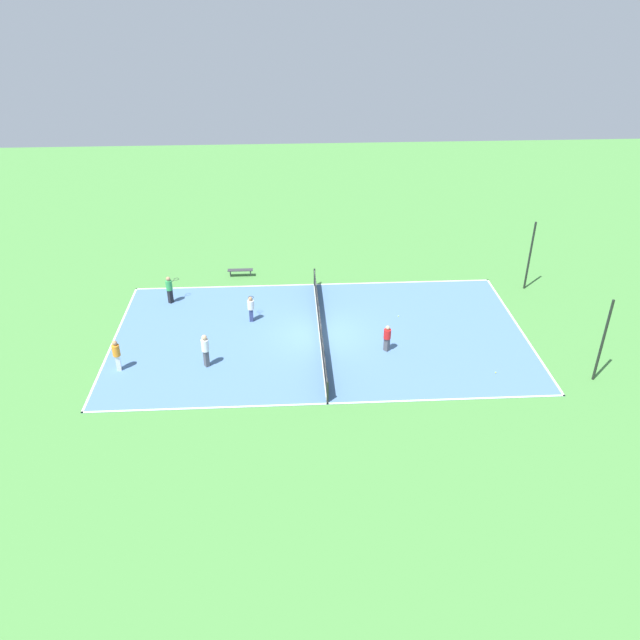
{
  "coord_description": "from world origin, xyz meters",
  "views": [
    {
      "loc": [
        27.72,
        -1.58,
        16.76
      ],
      "look_at": [
        0.0,
        0.0,
        0.9
      ],
      "focal_mm": 35.0,
      "sensor_mm": 36.0,
      "label": 1
    }
  ],
  "objects_px": {
    "player_far_green": "(169,288)",
    "player_coach_red": "(387,337)",
    "player_far_white": "(251,307)",
    "bench": "(240,271)",
    "player_near_white": "(205,348)",
    "fence_post_back_left": "(530,256)",
    "tennis_net": "(320,326)",
    "fence_post_back_right": "(603,341)",
    "tennis_ball_far_baseline": "(399,316)",
    "tennis_ball_left_sideline": "(496,373)",
    "player_center_orange": "(116,353)"
  },
  "relations": [
    {
      "from": "tennis_net",
      "to": "bench",
      "type": "relative_size",
      "value": 7.57
    },
    {
      "from": "tennis_net",
      "to": "fence_post_back_right",
      "type": "distance_m",
      "value": 13.39
    },
    {
      "from": "tennis_net",
      "to": "player_coach_red",
      "type": "xyz_separation_m",
      "value": [
        1.7,
        3.22,
        0.24
      ]
    },
    {
      "from": "fence_post_back_left",
      "to": "tennis_ball_left_sideline",
      "type": "bearing_deg",
      "value": -26.79
    },
    {
      "from": "player_near_white",
      "to": "fence_post_back_left",
      "type": "bearing_deg",
      "value": 77.77
    },
    {
      "from": "player_center_orange",
      "to": "player_coach_red",
      "type": "distance_m",
      "value": 12.96
    },
    {
      "from": "player_near_white",
      "to": "tennis_ball_left_sideline",
      "type": "distance_m",
      "value": 13.75
    },
    {
      "from": "tennis_ball_far_baseline",
      "to": "fence_post_back_right",
      "type": "distance_m",
      "value": 10.45
    },
    {
      "from": "bench",
      "to": "player_coach_red",
      "type": "xyz_separation_m",
      "value": [
        9.0,
        7.73,
        0.43
      ]
    },
    {
      "from": "player_far_white",
      "to": "player_coach_red",
      "type": "relative_size",
      "value": 1.02
    },
    {
      "from": "player_center_orange",
      "to": "player_coach_red",
      "type": "bearing_deg",
      "value": 83.27
    },
    {
      "from": "player_far_green",
      "to": "player_coach_red",
      "type": "distance_m",
      "value": 12.85
    },
    {
      "from": "tennis_net",
      "to": "player_far_white",
      "type": "distance_m",
      "value": 3.99
    },
    {
      "from": "bench",
      "to": "player_near_white",
      "type": "bearing_deg",
      "value": -96.2
    },
    {
      "from": "player_far_white",
      "to": "fence_post_back_right",
      "type": "relative_size",
      "value": 0.35
    },
    {
      "from": "player_center_orange",
      "to": "player_near_white",
      "type": "relative_size",
      "value": 0.94
    },
    {
      "from": "tennis_net",
      "to": "tennis_ball_left_sideline",
      "type": "relative_size",
      "value": 171.17
    },
    {
      "from": "player_coach_red",
      "to": "player_near_white",
      "type": "distance_m",
      "value": 8.85
    },
    {
      "from": "tennis_net",
      "to": "player_far_green",
      "type": "bearing_deg",
      "value": -116.09
    },
    {
      "from": "player_near_white",
      "to": "bench",
      "type": "bearing_deg",
      "value": 139.59
    },
    {
      "from": "player_far_white",
      "to": "player_near_white",
      "type": "height_order",
      "value": "player_near_white"
    },
    {
      "from": "bench",
      "to": "player_far_white",
      "type": "distance_m",
      "value": 5.7
    },
    {
      "from": "player_near_white",
      "to": "fence_post_back_right",
      "type": "distance_m",
      "value": 18.18
    },
    {
      "from": "tennis_ball_left_sideline",
      "to": "player_coach_red",
      "type": "bearing_deg",
      "value": -115.3
    },
    {
      "from": "tennis_ball_far_baseline",
      "to": "tennis_ball_left_sideline",
      "type": "bearing_deg",
      "value": 33.04
    },
    {
      "from": "player_near_white",
      "to": "fence_post_back_right",
      "type": "relative_size",
      "value": 0.41
    },
    {
      "from": "player_far_white",
      "to": "tennis_ball_left_sideline",
      "type": "xyz_separation_m",
      "value": [
        5.68,
        11.68,
        -0.78
      ]
    },
    {
      "from": "bench",
      "to": "player_coach_red",
      "type": "relative_size",
      "value": 1.09
    },
    {
      "from": "tennis_net",
      "to": "player_center_orange",
      "type": "height_order",
      "value": "player_center_orange"
    },
    {
      "from": "bench",
      "to": "player_near_white",
      "type": "relative_size",
      "value": 0.89
    },
    {
      "from": "player_center_orange",
      "to": "tennis_ball_left_sideline",
      "type": "relative_size",
      "value": 23.74
    },
    {
      "from": "bench",
      "to": "fence_post_back_right",
      "type": "height_order",
      "value": "fence_post_back_right"
    },
    {
      "from": "bench",
      "to": "player_far_green",
      "type": "distance_m",
      "value": 5.01
    },
    {
      "from": "player_coach_red",
      "to": "tennis_ball_left_sideline",
      "type": "distance_m",
      "value": 5.41
    },
    {
      "from": "player_center_orange",
      "to": "player_coach_red",
      "type": "height_order",
      "value": "player_center_orange"
    },
    {
      "from": "player_near_white",
      "to": "tennis_ball_far_baseline",
      "type": "height_order",
      "value": "player_near_white"
    },
    {
      "from": "player_far_green",
      "to": "player_near_white",
      "type": "bearing_deg",
      "value": -120.99
    },
    {
      "from": "player_far_green",
      "to": "fence_post_back_right",
      "type": "relative_size",
      "value": 0.39
    },
    {
      "from": "tennis_net",
      "to": "player_far_green",
      "type": "relative_size",
      "value": 7.21
    },
    {
      "from": "fence_post_back_right",
      "to": "tennis_net",
      "type": "bearing_deg",
      "value": -110.65
    },
    {
      "from": "player_center_orange",
      "to": "player_coach_red",
      "type": "relative_size",
      "value": 1.14
    },
    {
      "from": "tennis_ball_left_sideline",
      "to": "tennis_ball_far_baseline",
      "type": "bearing_deg",
      "value": -146.96
    },
    {
      "from": "tennis_net",
      "to": "player_near_white",
      "type": "relative_size",
      "value": 6.78
    },
    {
      "from": "player_coach_red",
      "to": "player_far_white",
      "type": "bearing_deg",
      "value": -158.07
    },
    {
      "from": "player_coach_red",
      "to": "tennis_ball_left_sideline",
      "type": "bearing_deg",
      "value": 23.01
    },
    {
      "from": "player_center_orange",
      "to": "tennis_ball_left_sideline",
      "type": "distance_m",
      "value": 17.84
    },
    {
      "from": "tennis_net",
      "to": "fence_post_back_right",
      "type": "height_order",
      "value": "fence_post_back_right"
    },
    {
      "from": "tennis_ball_left_sideline",
      "to": "player_near_white",
      "type": "bearing_deg",
      "value": -95.9
    },
    {
      "from": "fence_post_back_left",
      "to": "fence_post_back_right",
      "type": "xyz_separation_m",
      "value": [
        9.39,
        0.0,
        0.0
      ]
    },
    {
      "from": "tennis_ball_far_baseline",
      "to": "player_far_green",
      "type": "bearing_deg",
      "value": -100.72
    }
  ]
}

